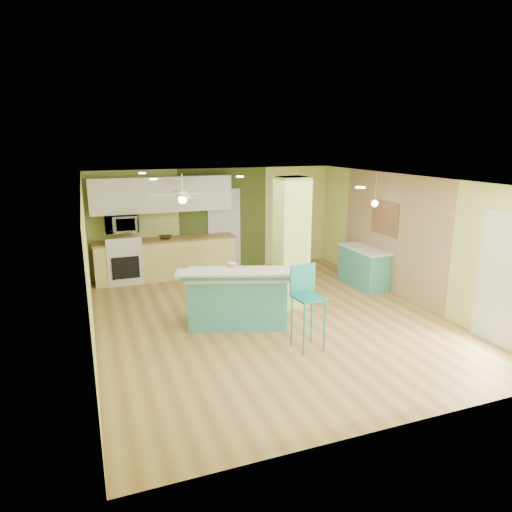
# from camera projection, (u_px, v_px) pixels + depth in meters

# --- Properties ---
(floor) EXTENTS (6.00, 7.00, 0.01)m
(floor) POSITION_uv_depth(u_px,v_px,m) (269.00, 319.00, 8.30)
(floor) COLOR olive
(floor) RESTS_ON ground
(ceiling) EXTENTS (6.00, 7.00, 0.01)m
(ceiling) POSITION_uv_depth(u_px,v_px,m) (270.00, 180.00, 7.68)
(ceiling) COLOR white
(ceiling) RESTS_ON wall_back
(wall_back) EXTENTS (6.00, 0.01, 2.50)m
(wall_back) POSITION_uv_depth(u_px,v_px,m) (216.00, 220.00, 11.17)
(wall_back) COLOR #C7D371
(wall_back) RESTS_ON floor
(wall_front) EXTENTS (6.00, 0.01, 2.50)m
(wall_front) POSITION_uv_depth(u_px,v_px,m) (395.00, 326.00, 4.81)
(wall_front) COLOR #C7D371
(wall_front) RESTS_ON floor
(wall_left) EXTENTS (0.01, 7.00, 2.50)m
(wall_left) POSITION_uv_depth(u_px,v_px,m) (88.00, 268.00, 6.97)
(wall_left) COLOR #C7D371
(wall_left) RESTS_ON floor
(wall_right) EXTENTS (0.01, 7.00, 2.50)m
(wall_right) POSITION_uv_depth(u_px,v_px,m) (410.00, 239.00, 9.01)
(wall_right) COLOR #C7D371
(wall_right) RESTS_ON floor
(wood_panel) EXTENTS (0.02, 3.40, 2.50)m
(wood_panel) POSITION_uv_depth(u_px,v_px,m) (391.00, 233.00, 9.55)
(wood_panel) COLOR #937254
(wood_panel) RESTS_ON floor
(olive_accent) EXTENTS (2.20, 0.02, 2.50)m
(olive_accent) POSITION_uv_depth(u_px,v_px,m) (224.00, 220.00, 11.23)
(olive_accent) COLOR #3E4C1E
(olive_accent) RESTS_ON floor
(interior_door) EXTENTS (0.82, 0.05, 2.00)m
(interior_door) POSITION_uv_depth(u_px,v_px,m) (224.00, 230.00, 11.26)
(interior_door) COLOR silver
(interior_door) RESTS_ON floor
(french_door) EXTENTS (0.04, 1.08, 2.10)m
(french_door) POSITION_uv_depth(u_px,v_px,m) (506.00, 282.00, 6.96)
(french_door) COLOR silver
(french_door) RESTS_ON floor
(column) EXTENTS (0.55, 0.55, 2.50)m
(column) POSITION_uv_depth(u_px,v_px,m) (291.00, 243.00, 8.67)
(column) COLOR #C1D663
(column) RESTS_ON floor
(kitchen_run) EXTENTS (3.25, 0.63, 0.94)m
(kitchen_run) POSITION_uv_depth(u_px,v_px,m) (166.00, 258.00, 10.65)
(kitchen_run) COLOR #DDCF73
(kitchen_run) RESTS_ON floor
(stove) EXTENTS (0.76, 0.66, 1.08)m
(stove) POSITION_uv_depth(u_px,v_px,m) (124.00, 263.00, 10.32)
(stove) COLOR silver
(stove) RESTS_ON floor
(upper_cabinets) EXTENTS (3.20, 0.34, 0.80)m
(upper_cabinets) POSITION_uv_depth(u_px,v_px,m) (162.00, 194.00, 10.39)
(upper_cabinets) COLOR white
(upper_cabinets) RESTS_ON wall_back
(microwave) EXTENTS (0.70, 0.48, 0.39)m
(microwave) POSITION_uv_depth(u_px,v_px,m) (121.00, 224.00, 10.11)
(microwave) COLOR silver
(microwave) RESTS_ON wall_back
(ceiling_fan) EXTENTS (1.41, 1.41, 0.61)m
(ceiling_fan) POSITION_uv_depth(u_px,v_px,m) (182.00, 195.00, 9.23)
(ceiling_fan) COLOR white
(ceiling_fan) RESTS_ON ceiling
(pendant_lamp) EXTENTS (0.14, 0.14, 0.69)m
(pendant_lamp) POSITION_uv_depth(u_px,v_px,m) (375.00, 203.00, 9.42)
(pendant_lamp) COLOR white
(pendant_lamp) RESTS_ON ceiling
(wall_decor) EXTENTS (0.03, 0.90, 0.70)m
(wall_decor) POSITION_uv_depth(u_px,v_px,m) (385.00, 218.00, 9.65)
(wall_decor) COLOR brown
(wall_decor) RESTS_ON wood_panel
(peninsula) EXTENTS (2.12, 1.60, 1.07)m
(peninsula) POSITION_uv_depth(u_px,v_px,m) (238.00, 297.00, 7.95)
(peninsula) COLOR teal
(peninsula) RESTS_ON floor
(bar_stool) EXTENTS (0.47, 0.47, 1.31)m
(bar_stool) POSITION_uv_depth(u_px,v_px,m) (306.00, 293.00, 6.97)
(bar_stool) COLOR teal
(bar_stool) RESTS_ON floor
(side_counter) EXTENTS (0.56, 1.31, 0.85)m
(side_counter) POSITION_uv_depth(u_px,v_px,m) (363.00, 267.00, 10.11)
(side_counter) COLOR teal
(side_counter) RESTS_ON floor
(fruit_bowl) EXTENTS (0.35, 0.35, 0.07)m
(fruit_bowl) POSITION_uv_depth(u_px,v_px,m) (166.00, 237.00, 10.50)
(fruit_bowl) COLOR #341F15
(fruit_bowl) RESTS_ON kitchen_run
(canister) EXTENTS (0.17, 0.17, 0.16)m
(canister) POSITION_uv_depth(u_px,v_px,m) (232.00, 267.00, 7.92)
(canister) COLOR gold
(canister) RESTS_ON peninsula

